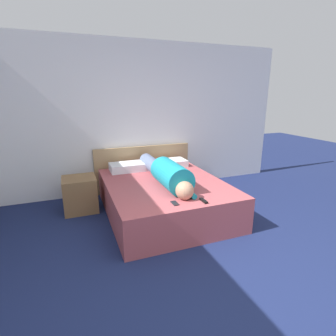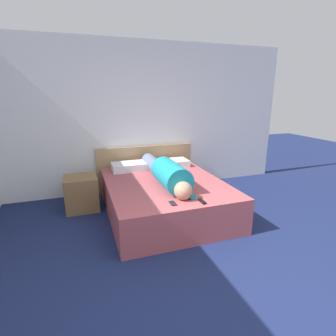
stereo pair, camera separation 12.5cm
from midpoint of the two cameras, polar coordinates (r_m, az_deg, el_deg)
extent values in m
plane|color=#19234C|center=(2.43, 14.12, -30.08)|extent=(16.00, 16.00, 0.00)
cube|color=white|center=(4.73, -8.19, 10.54)|extent=(5.74, 0.06, 2.60)
cube|color=#A84C51|center=(3.92, -1.71, -6.39)|extent=(1.65, 2.00, 0.49)
cube|color=tan|center=(4.86, -6.06, 0.03)|extent=(1.77, 0.04, 0.81)
cube|color=brown|center=(4.23, -19.41, -5.39)|extent=(0.48, 0.47, 0.52)
sphere|color=tan|center=(3.18, 2.52, -4.92)|extent=(0.23, 0.23, 0.23)
cylinder|color=teal|center=(3.53, -0.25, -1.60)|extent=(0.36, 0.72, 0.36)
cylinder|color=slate|center=(4.27, -4.05, 0.53)|extent=(0.23, 0.86, 0.23)
cylinder|color=teal|center=(3.29, 3.89, -5.66)|extent=(0.07, 0.22, 0.07)
cube|color=white|center=(4.43, -9.39, 0.25)|extent=(0.61, 0.36, 0.12)
cube|color=white|center=(4.63, -0.45, 1.07)|extent=(0.58, 0.36, 0.11)
cube|color=black|center=(3.17, 6.63, -7.10)|extent=(0.04, 0.15, 0.02)
cube|color=black|center=(3.09, 0.33, -7.68)|extent=(0.06, 0.13, 0.01)
camera|label=1|loc=(0.06, -90.98, -0.28)|focal=28.00mm
camera|label=2|loc=(0.06, 89.02, 0.28)|focal=28.00mm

